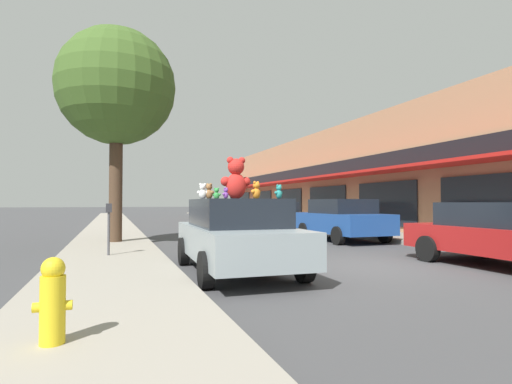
% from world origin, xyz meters
% --- Properties ---
extents(ground_plane, '(260.00, 260.00, 0.00)m').
position_xyz_m(ground_plane, '(0.00, 0.00, 0.00)').
color(ground_plane, '#424244').
extents(sidewalk_near, '(2.52, 90.00, 0.15)m').
position_xyz_m(sidewalk_near, '(-5.32, 0.00, 0.08)').
color(sidewalk_near, gray).
rests_on(sidewalk_near, ground_plane).
extents(storefront_row, '(15.86, 37.41, 5.79)m').
position_xyz_m(storefront_row, '(13.74, 12.84, 2.89)').
color(storefront_row, tan).
rests_on(storefront_row, ground_plane).
extents(plush_art_car, '(2.11, 4.43, 1.52)m').
position_xyz_m(plush_art_car, '(-2.89, 0.17, 0.79)').
color(plush_art_car, '#8C999E').
rests_on(plush_art_car, ground_plane).
extents(teddy_bear_giant, '(0.65, 0.40, 0.88)m').
position_xyz_m(teddy_bear_giant, '(-2.88, 0.24, 1.94)').
color(teddy_bear_giant, red).
rests_on(teddy_bear_giant, plush_art_car).
extents(teddy_bear_white, '(0.26, 0.17, 0.34)m').
position_xyz_m(teddy_bear_white, '(-3.51, 0.61, 1.68)').
color(teddy_bear_white, white).
rests_on(teddy_bear_white, plush_art_car).
extents(teddy_bear_green, '(0.21, 0.14, 0.27)m').
position_xyz_m(teddy_bear_green, '(-3.04, 1.26, 1.65)').
color(teddy_bear_green, green).
rests_on(teddy_bear_green, plush_art_car).
extents(teddy_bear_teal, '(0.21, 0.16, 0.27)m').
position_xyz_m(teddy_bear_teal, '(-2.33, -0.73, 1.65)').
color(teddy_bear_teal, teal).
rests_on(teddy_bear_teal, plush_art_car).
extents(teddy_bear_orange, '(0.27, 0.22, 0.36)m').
position_xyz_m(teddy_bear_orange, '(-2.55, -0.09, 1.69)').
color(teddy_bear_orange, orange).
rests_on(teddy_bear_orange, plush_art_car).
extents(teddy_bear_brown, '(0.21, 0.25, 0.34)m').
position_xyz_m(teddy_bear_brown, '(-3.37, 0.60, 1.68)').
color(teddy_bear_brown, olive).
rests_on(teddy_bear_brown, plush_art_car).
extents(teddy_bear_black, '(0.25, 0.16, 0.33)m').
position_xyz_m(teddy_bear_black, '(-2.69, 1.09, 1.68)').
color(teddy_bear_black, black).
rests_on(teddy_bear_black, plush_art_car).
extents(teddy_bear_purple, '(0.16, 0.14, 0.22)m').
position_xyz_m(teddy_bear_purple, '(-3.23, -0.21, 1.62)').
color(teddy_bear_purple, purple).
rests_on(teddy_bear_purple, plush_art_car).
extents(teddy_bear_cream, '(0.16, 0.19, 0.26)m').
position_xyz_m(teddy_bear_cream, '(-2.79, 0.58, 1.64)').
color(teddy_bear_cream, beige).
rests_on(teddy_bear_cream, plush_art_car).
extents(parked_car_far_left, '(2.10, 4.35, 1.45)m').
position_xyz_m(parked_car_far_left, '(2.90, -1.32, 0.77)').
color(parked_car_far_left, maroon).
rests_on(parked_car_far_left, ground_plane).
extents(parked_car_far_center, '(2.13, 4.11, 1.57)m').
position_xyz_m(parked_car_far_center, '(2.90, 5.39, 0.82)').
color(parked_car_far_center, '#1E4793').
rests_on(parked_car_far_center, ground_plane).
extents(parked_car_far_right, '(1.97, 4.05, 1.48)m').
position_xyz_m(parked_car_far_right, '(2.90, 11.91, 0.80)').
color(parked_car_far_right, black).
rests_on(parked_car_far_right, ground_plane).
extents(street_tree, '(3.89, 3.89, 7.12)m').
position_xyz_m(street_tree, '(-5.20, 6.33, 5.29)').
color(street_tree, '#473323').
rests_on(street_tree, sidewalk_near).
extents(fire_hydrant, '(0.33, 0.22, 0.79)m').
position_xyz_m(fire_hydrant, '(-5.82, -3.63, 0.55)').
color(fire_hydrant, yellow).
rests_on(fire_hydrant, sidewalk_near).
extents(parking_meter, '(0.14, 0.10, 1.27)m').
position_xyz_m(parking_meter, '(-5.38, 2.76, 0.96)').
color(parking_meter, '#4C4C51').
rests_on(parking_meter, sidewalk_near).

